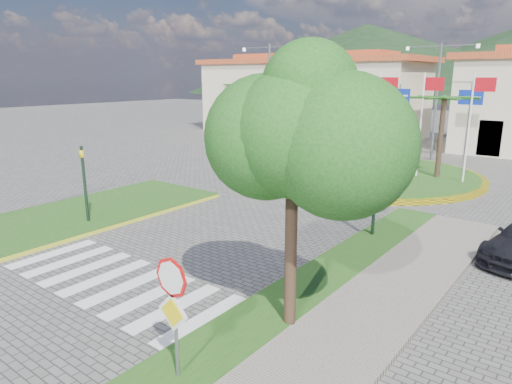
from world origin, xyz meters
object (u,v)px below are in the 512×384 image
Objects in this scene: deciduous_tree at (294,108)px; white_van at (367,135)px; car_dark_a at (393,147)px; car_dark_b at (510,146)px; roundabout_island at (371,174)px; stop_sign at (173,300)px.

white_van is (-12.18, 31.01, -4.60)m from deciduous_tree.
car_dark_b reaches higher than car_dark_a.
roundabout_island is 15.53m from white_van.
deciduous_tree is at bearing -152.47° from white_van.
deciduous_tree is 2.04× the size of car_dark_a.
stop_sign is 4.59m from deciduous_tree.
roundabout_island reaches higher than stop_sign.
white_van is at bearing 54.92° from car_dark_a.
car_dark_b reaches higher than white_van.
roundabout_island is at bearing 178.87° from car_dark_b.
roundabout_island is 3.81× the size of car_dark_a.
car_dark_a is (-6.95, 28.56, -1.22)m from stop_sign.
white_van reaches higher than car_dark_a.
deciduous_tree is at bearing -148.77° from car_dark_a.
deciduous_tree reaches higher than car_dark_a.
roundabout_island is at bearing 103.73° from stop_sign.
deciduous_tree is 1.68× the size of car_dark_b.
car_dark_b is (5.01, 13.91, 0.50)m from roundabout_island.
white_van is 1.25× the size of car_dark_a.
stop_sign is 0.39× the size of deciduous_tree.
deciduous_tree is at bearing 78.82° from stop_sign.
car_dark_b is at bearing -84.38° from white_van.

